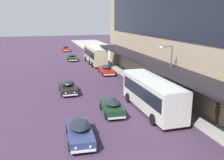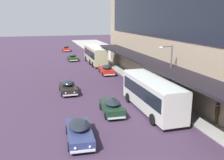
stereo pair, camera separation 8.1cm
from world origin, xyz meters
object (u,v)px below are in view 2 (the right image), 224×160
Objects in this scene: transit_bus_kerbside_rear at (95,54)px; sedan_second_mid at (106,69)px; sedan_oncoming_front at (79,131)px; sedan_oncoming_rear at (72,57)px; street_lamp at (169,69)px; sedan_second_near at (68,87)px; sedan_trailing_near at (66,48)px; pedestrian_at_kerb at (217,112)px; sedan_lead_near at (112,106)px; transit_bus_kerbside_front at (152,93)px.

sedan_second_mid is at bearing -91.34° from transit_bus_kerbside_rear.
sedan_oncoming_front is at bearing -109.86° from sedan_second_mid.
street_lamp is (6.32, -30.31, 2.99)m from sedan_oncoming_rear.
sedan_second_near is 39.48m from sedan_trailing_near.
pedestrian_at_kerb is (3.88, -21.92, 0.43)m from sedan_second_mid.
sedan_second_near is 0.92× the size of sedan_trailing_near.
sedan_lead_near reaches higher than sedan_oncoming_rear.
sedan_oncoming_front is 11.62m from pedestrian_at_kerb.
sedan_oncoming_rear is 31.11m from street_lamp.
transit_bus_kerbside_rear is 2.33× the size of sedan_oncoming_front.
sedan_second_mid is at bearing -83.61° from sedan_trailing_near.
transit_bus_kerbside_rear is at bearing 89.39° from transit_bus_kerbside_front.
sedan_lead_near is at bearing -103.11° from sedan_second_mid.
transit_bus_kerbside_rear is at bearing 96.60° from pedestrian_at_kerb.
sedan_trailing_near is 46.50m from street_lamp.
sedan_lead_near is at bearing -90.54° from sedan_oncoming_rear.
sedan_lead_near is 0.72× the size of street_lamp.
sedan_lead_near is at bearing -98.92° from transit_bus_kerbside_rear.
sedan_second_near reaches higher than sedan_lead_near.
sedan_oncoming_front is (-0.53, -12.46, -0.05)m from sedan_second_near.
sedan_oncoming_front is 2.55× the size of pedestrian_at_kerb.
sedan_second_mid is 0.83× the size of street_lamp.
sedan_second_near is 11.44m from sedan_second_mid.
sedan_oncoming_rear is at bearing 83.56° from sedan_oncoming_front.
sedan_lead_near is at bearing 172.99° from transit_bus_kerbside_front.
sedan_second_near is 0.73× the size of street_lamp.
transit_bus_kerbside_rear is 6.50m from sedan_oncoming_rear.
sedan_lead_near is 47.31m from sedan_trailing_near.
street_lamp is (-1.20, 6.32, 2.54)m from pedestrian_at_kerb.
transit_bus_kerbside_rear is at bearing 88.66° from sedan_second_mid.
street_lamp is at bearing -82.47° from sedan_trailing_near.
transit_bus_kerbside_rear is at bearing 81.08° from sedan_lead_near.
street_lamp is at bearing 100.75° from pedestrian_at_kerb.
pedestrian_at_kerb is at bearing -83.40° from transit_bus_kerbside_rear.
sedan_lead_near is 17.36m from sedan_second_mid.
sedan_oncoming_rear is 31.62m from sedan_lead_near.
street_lamp reaches higher than pedestrian_at_kerb.
street_lamp is (9.87, -6.70, 2.94)m from sedan_second_near.
transit_bus_kerbside_front is 2.23× the size of sedan_lead_near.
sedan_oncoming_front is (-7.94, -30.99, -1.22)m from transit_bus_kerbside_rear.
sedan_oncoming_rear is 2.63× the size of pedestrian_at_kerb.
pedestrian_at_kerb reaches higher than sedan_trailing_near.
sedan_lead_near is (-0.30, -31.62, 0.02)m from sedan_oncoming_rear.
street_lamp reaches higher than sedan_second_mid.
street_lamp is at bearing -80.26° from sedan_second_mid.
transit_bus_kerbside_front is 5.21× the size of pedestrian_at_kerb.
sedan_oncoming_rear is at bearing 101.60° from pedestrian_at_kerb.
sedan_lead_near is (3.78, 4.45, 0.01)m from sedan_oncoming_front.
sedan_second_near is 8.64m from sedan_lead_near.
street_lamp reaches higher than transit_bus_kerbside_rear.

